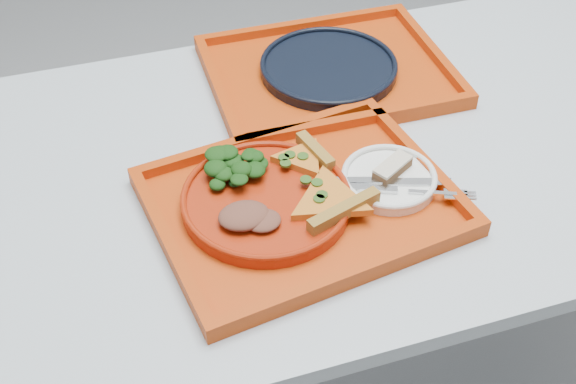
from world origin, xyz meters
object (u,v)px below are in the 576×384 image
Objects in this scene: tray_main at (302,205)px; navy_plate at (329,69)px; dessert_bar at (392,168)px; dinner_plate at (266,202)px; tray_far at (328,75)px.

navy_plate reaches higher than tray_main.
navy_plate is 3.47× the size of dessert_bar.
dessert_bar is at bearing -0.34° from dinner_plate.
dinner_plate is 1.00× the size of navy_plate.
tray_far is at bearing 0.00° from navy_plate.
tray_main is 1.73× the size of navy_plate.
navy_plate reaches higher than tray_far.
tray_far is at bearing 55.57° from dinner_plate.
tray_main is 1.73× the size of dinner_plate.
navy_plate is at bearing 55.57° from dinner_plate.
dessert_bar is (0.15, 0.01, 0.03)m from tray_main.
dinner_plate is 0.38m from navy_plate.
tray_main is 6.00× the size of dessert_bar.
navy_plate is (-0.00, 0.00, 0.01)m from tray_far.
dinner_plate is at bearing 161.52° from tray_main.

